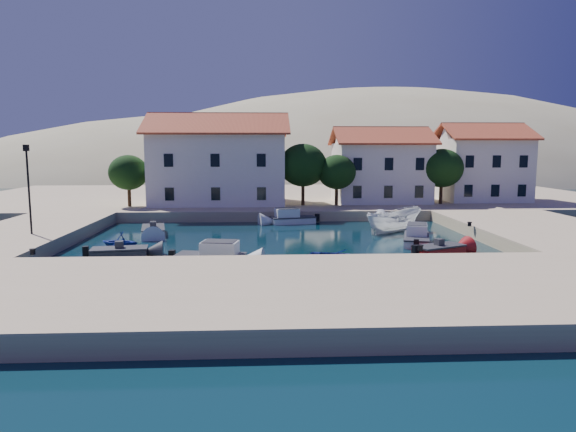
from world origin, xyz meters
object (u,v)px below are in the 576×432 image
object	(u,v)px
building_mid	(380,164)
lamppost	(28,180)
boat_east	(394,232)
cabin_cruiser_south	(211,256)
cabin_cruiser_east	(417,238)
rowboat_south	(343,263)
building_right	(481,161)
building_left	(219,158)

from	to	relation	value
building_mid	lamppost	xyz separation A→B (m)	(-29.50, -21.00, -0.47)
building_mid	boat_east	distance (m)	16.71
cabin_cruiser_south	cabin_cruiser_east	world-z (taller)	same
lamppost	rowboat_south	xyz separation A→B (m)	(21.11, -5.91, -4.75)
lamppost	boat_east	xyz separation A→B (m)	(27.15, 5.30, -4.75)
lamppost	rowboat_south	distance (m)	22.43
cabin_cruiser_south	cabin_cruiser_east	size ratio (longest dim) A/B	0.93
cabin_cruiser_south	rowboat_south	xyz separation A→B (m)	(8.03, -0.13, -0.48)
lamppost	cabin_cruiser_south	world-z (taller)	lamppost
building_right	rowboat_south	bearing A→B (deg)	-126.16
building_left	boat_east	world-z (taller)	building_left
boat_east	rowboat_south	bearing A→B (deg)	122.40
building_mid	cabin_cruiser_east	distance (m)	21.57
cabin_cruiser_east	boat_east	size ratio (longest dim) A/B	0.82
lamppost	cabin_cruiser_south	distance (m)	14.93
cabin_cruiser_south	boat_east	bearing A→B (deg)	48.51
building_mid	rowboat_south	size ratio (longest dim) A/B	2.39
building_mid	lamppost	world-z (taller)	building_mid
building_left	building_right	world-z (taller)	building_left
building_left	rowboat_south	bearing A→B (deg)	-69.66
building_mid	lamppost	size ratio (longest dim) A/B	1.69
building_left	rowboat_south	distance (m)	28.26
building_right	cabin_cruiser_south	bearing A→B (deg)	-135.65
building_mid	building_left	bearing A→B (deg)	-176.82
rowboat_south	cabin_cruiser_east	xyz separation A→B (m)	(6.38, 5.97, 0.48)
building_right	boat_east	distance (m)	22.69
rowboat_south	cabin_cruiser_south	bearing A→B (deg)	113.74
building_left	lamppost	bearing A→B (deg)	-119.90
building_right	building_left	bearing A→B (deg)	-176.19
cabin_cruiser_south	cabin_cruiser_east	distance (m)	15.55
building_left	building_mid	xyz separation A→B (m)	(18.00, 1.00, -0.71)
lamppost	boat_east	bearing A→B (deg)	11.05
boat_east	building_right	bearing A→B (deg)	-69.96
building_mid	cabin_cruiser_east	xyz separation A→B (m)	(-2.02, -20.94, -4.75)
lamppost	boat_east	world-z (taller)	lamppost
lamppost	boat_east	size ratio (longest dim) A/B	1.09
building_left	building_mid	size ratio (longest dim) A/B	1.40
building_mid	cabin_cruiser_south	xyz separation A→B (m)	(-16.42, -26.78, -4.75)
lamppost	cabin_cruiser_east	distance (m)	27.82
building_left	boat_east	size ratio (longest dim) A/B	2.58
building_left	cabin_cruiser_south	bearing A→B (deg)	-86.49
cabin_cruiser_south	boat_east	size ratio (longest dim) A/B	0.77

